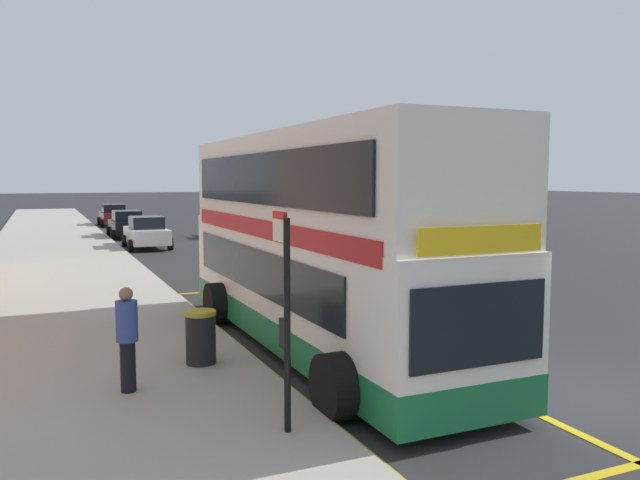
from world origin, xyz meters
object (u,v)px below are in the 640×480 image
parked_car_white_kerbside (147,233)px  pedestrian_waiting_near_sign (127,335)px  parked_car_silver_behind (233,224)px  double_decker_bus (316,249)px  bus_stop_sign (285,305)px  litter_bin (201,337)px  parked_car_black_across (127,224)px  parked_car_maroon_far (113,215)px

parked_car_white_kerbside → pedestrian_waiting_near_sign: bearing=-101.6°
parked_car_silver_behind → parked_car_white_kerbside: bearing=35.4°
parked_car_white_kerbside → pedestrian_waiting_near_sign: 22.72m
double_decker_bus → parked_car_silver_behind: size_ratio=2.53×
double_decker_bus → parked_car_silver_behind: double_decker_bus is taller
double_decker_bus → parked_car_white_kerbside: (-0.29, 20.71, -1.26)m
double_decker_bus → pedestrian_waiting_near_sign: 4.45m
double_decker_bus → bus_stop_sign: size_ratio=3.64×
double_decker_bus → litter_bin: bearing=-165.9°
parked_car_silver_behind → litter_bin: parked_car_silver_behind is taller
parked_car_white_kerbside → pedestrian_waiting_near_sign: size_ratio=2.51×
bus_stop_sign → parked_car_silver_behind: (7.69, 29.21, -1.03)m
bus_stop_sign → pedestrian_waiting_near_sign: bus_stop_sign is taller
pedestrian_waiting_near_sign → litter_bin: pedestrian_waiting_near_sign is taller
double_decker_bus → parked_car_black_across: (-0.45, 27.21, -1.26)m
bus_stop_sign → litter_bin: size_ratio=3.00×
parked_car_white_kerbside → pedestrian_waiting_near_sign: (-3.69, -22.41, 0.25)m
parked_car_black_across → parked_car_maroon_far: size_ratio=1.00×
double_decker_bus → parked_car_maroon_far: size_ratio=2.53×
parked_car_silver_behind → pedestrian_waiting_near_sign: (-9.42, -26.76, 0.25)m
pedestrian_waiting_near_sign → litter_bin: (1.41, 1.05, -0.42)m
double_decker_bus → parked_car_white_kerbside: bearing=90.8°
bus_stop_sign → pedestrian_waiting_near_sign: 3.10m
parked_car_white_kerbside → parked_car_silver_behind: same height
double_decker_bus → parked_car_silver_behind: bearing=77.8°
pedestrian_waiting_near_sign → litter_bin: size_ratio=1.72×
parked_car_maroon_far → parked_car_silver_behind: (5.59, -12.40, 0.00)m
bus_stop_sign → parked_car_black_across: bus_stop_sign is taller
parked_car_maroon_far → parked_car_white_kerbside: bearing=-92.3°
parked_car_white_kerbside → litter_bin: parked_car_white_kerbside is taller
parked_car_maroon_far → parked_car_black_across: bearing=-93.4°
parked_car_white_kerbside → litter_bin: 21.48m
parked_car_black_across → bus_stop_sign: bearing=-91.1°
parked_car_black_across → pedestrian_waiting_near_sign: bearing=-94.8°
parked_car_maroon_far → pedestrian_waiting_near_sign: size_ratio=2.51×
parked_car_white_kerbside → parked_car_silver_behind: (5.73, 4.35, 0.00)m
pedestrian_waiting_near_sign → double_decker_bus: bearing=23.1°
litter_bin → double_decker_bus: bearing=14.1°
parked_car_silver_behind → pedestrian_waiting_near_sign: 28.37m
parked_car_silver_behind → parked_car_black_across: bearing=-21.9°
pedestrian_waiting_near_sign → parked_car_maroon_far: bearing=84.4°
parked_car_white_kerbside → parked_car_maroon_far: size_ratio=1.00×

